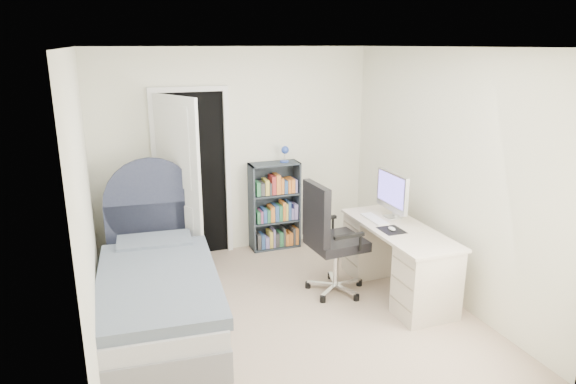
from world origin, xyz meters
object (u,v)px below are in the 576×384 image
object	(u,v)px
floor_lamp	(169,213)
office_chair	(328,234)
bed	(158,288)
nightstand	(146,233)
desk	(397,257)
bookcase	(275,209)

from	to	relation	value
floor_lamp	office_chair	world-z (taller)	floor_lamp
bed	office_chair	xyz separation A→B (m)	(1.72, -0.07, 0.35)
floor_lamp	office_chair	xyz separation A→B (m)	(1.44, -1.35, 0.03)
floor_lamp	bed	bearing A→B (deg)	-102.44
office_chair	nightstand	bearing A→B (deg)	142.58
desk	office_chair	distance (m)	0.77
bed	floor_lamp	world-z (taller)	floor_lamp
nightstand	floor_lamp	bearing A→B (deg)	9.81
nightstand	desk	distance (m)	2.84
desk	office_chair	world-z (taller)	desk
bed	floor_lamp	size ratio (longest dim) A/B	1.48
floor_lamp	nightstand	bearing A→B (deg)	-170.19
nightstand	bookcase	size ratio (longest dim) A/B	0.49
bed	desk	bearing A→B (deg)	-7.14
nightstand	office_chair	world-z (taller)	office_chair
nightstand	desk	world-z (taller)	desk
floor_lamp	desk	size ratio (longest dim) A/B	1.03
bed	floor_lamp	distance (m)	1.35
bookcase	bed	bearing A→B (deg)	-140.67
floor_lamp	office_chair	size ratio (longest dim) A/B	1.28
floor_lamp	office_chair	bearing A→B (deg)	-43.29
desk	office_chair	size ratio (longest dim) A/B	1.25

